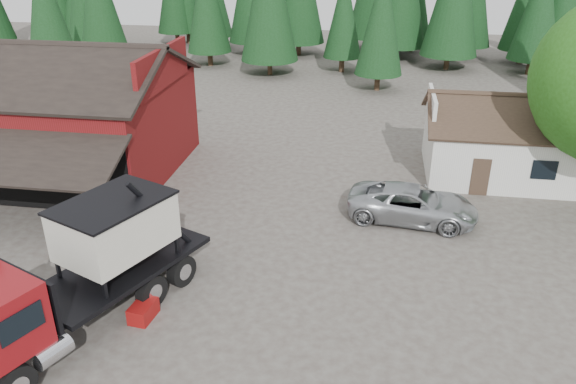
# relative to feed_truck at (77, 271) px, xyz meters

# --- Properties ---
(ground) EXTENTS (120.00, 120.00, 0.00)m
(ground) POSITION_rel_feed_truck_xyz_m (3.48, 2.97, -2.19)
(ground) COLOR #494039
(ground) RESTS_ON ground
(red_barn) EXTENTS (12.80, 13.63, 7.18)m
(red_barn) POSITION_rel_feed_truck_xyz_m (-7.52, 12.88, 0.50)
(red_barn) COLOR maroon
(red_barn) RESTS_ON ground
(farmhouse) EXTENTS (8.60, 6.42, 4.65)m
(farmhouse) POSITION_rel_feed_truck_xyz_m (16.48, 15.97, -0.52)
(farmhouse) COLOR silver
(farmhouse) RESTS_ON ground
(conifer_backdrop) EXTENTS (76.00, 16.00, 16.00)m
(conifer_backdrop) POSITION_rel_feed_truck_xyz_m (3.48, 44.97, -2.19)
(conifer_backdrop) COLOR black
(conifer_backdrop) RESTS_ON ground
(near_pine_a) EXTENTS (4.40, 4.40, 11.40)m
(near_pine_a) POSITION_rel_feed_truck_xyz_m (-18.52, 30.97, 4.20)
(near_pine_a) COLOR #382619
(near_pine_a) RESTS_ON ground
(near_pine_b) EXTENTS (3.96, 3.96, 10.40)m
(near_pine_b) POSITION_rel_feed_truck_xyz_m (9.48, 32.97, 3.70)
(near_pine_b) COLOR #382619
(near_pine_b) RESTS_ON ground
(feed_truck) EXTENTS (6.65, 10.61, 4.68)m
(feed_truck) POSITION_rel_feed_truck_xyz_m (0.00, 0.00, 0.00)
(feed_truck) COLOR black
(feed_truck) RESTS_ON ground
(silver_car) EXTENTS (6.26, 3.43, 1.66)m
(silver_car) POSITION_rel_feed_truck_xyz_m (11.48, 9.64, -1.36)
(silver_car) COLOR #B0B3B8
(silver_car) RESTS_ON ground
(equip_box) EXTENTS (0.83, 1.18, 0.60)m
(equip_box) POSITION_rel_feed_truck_xyz_m (1.84, 0.61, -1.89)
(equip_box) COLOR maroon
(equip_box) RESTS_ON ground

